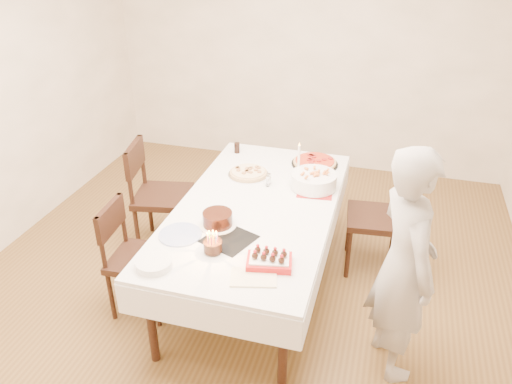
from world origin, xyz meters
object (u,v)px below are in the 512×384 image
(dining_table, at_px, (256,247))
(cola_glass, at_px, (237,148))
(layer_cake, at_px, (218,219))
(strawberry_box, at_px, (269,261))
(taper_candle, at_px, (299,161))
(person, at_px, (404,266))
(pasta_bowl, at_px, (314,180))
(chair_left_savory, at_px, (163,196))
(birthday_cake, at_px, (213,242))
(pizza_pepperoni, at_px, (315,162))
(pizza_white, at_px, (248,173))
(chair_left_dessert, at_px, (140,259))
(chair_right_savory, at_px, (375,218))

(dining_table, distance_m, cola_glass, 1.06)
(layer_cake, xyz_separation_m, strawberry_box, (0.46, -0.34, -0.02))
(taper_candle, relative_size, layer_cake, 1.24)
(dining_table, xyz_separation_m, person, (1.08, -0.51, 0.42))
(cola_glass, xyz_separation_m, strawberry_box, (0.71, -1.55, -0.01))
(pasta_bowl, height_order, layer_cake, pasta_bowl)
(pasta_bowl, bearing_deg, layer_cake, -126.43)
(strawberry_box, bearing_deg, chair_left_savory, 140.30)
(cola_glass, height_order, layer_cake, layer_cake)
(pasta_bowl, height_order, birthday_cake, birthday_cake)
(taper_candle, bearing_deg, chair_left_savory, -171.89)
(chair_left_savory, bearing_deg, pasta_bowl, 171.37)
(layer_cake, height_order, strawberry_box, layer_cake)
(pizza_pepperoni, xyz_separation_m, birthday_cake, (-0.40, -1.46, 0.06))
(person, bearing_deg, layer_cake, 57.91)
(pizza_white, bearing_deg, chair_left_savory, -170.88)
(taper_candle, bearing_deg, cola_glass, 150.47)
(chair_left_dessert, distance_m, taper_candle, 1.45)
(chair_right_savory, xyz_separation_m, pasta_bowl, (-0.50, -0.12, 0.34))
(pizza_pepperoni, distance_m, layer_cake, 1.25)
(dining_table, distance_m, layer_cake, 0.57)
(chair_left_savory, height_order, cola_glass, chair_left_savory)
(taper_candle, distance_m, layer_cake, 0.94)
(chair_right_savory, relative_size, cola_glass, 10.18)
(chair_left_dessert, bearing_deg, birthday_cake, 161.87)
(chair_right_savory, relative_size, pizza_pepperoni, 2.38)
(cola_glass, bearing_deg, pizza_pepperoni, -4.10)
(strawberry_box, bearing_deg, birthday_cake, 174.76)
(pizza_white, bearing_deg, taper_candle, 6.25)
(birthday_cake, bearing_deg, person, 6.39)
(dining_table, xyz_separation_m, birthday_cake, (-0.10, -0.64, 0.45))
(pasta_bowl, bearing_deg, pizza_pepperoni, 98.74)
(chair_left_savory, xyz_separation_m, strawberry_box, (1.23, -1.02, 0.29))
(dining_table, xyz_separation_m, taper_candle, (0.21, 0.51, 0.54))
(chair_left_savory, bearing_deg, layer_cake, 127.40)
(person, bearing_deg, taper_candle, 16.06)
(dining_table, height_order, birthday_cake, birthday_cake)
(chair_right_savory, bearing_deg, taper_candle, 175.26)
(pizza_pepperoni, height_order, strawberry_box, strawberry_box)
(pizza_white, height_order, layer_cake, layer_cake)
(pizza_pepperoni, distance_m, birthday_cake, 1.51)
(birthday_cake, height_order, strawberry_box, birthday_cake)
(taper_candle, height_order, birthday_cake, taper_candle)
(birthday_cake, bearing_deg, strawberry_box, -5.24)
(chair_left_dessert, xyz_separation_m, pasta_bowl, (1.11, 0.87, 0.37))
(pizza_pepperoni, bearing_deg, strawberry_box, -90.67)
(pasta_bowl, distance_m, strawberry_box, 1.08)
(chair_right_savory, bearing_deg, pizza_pepperoni, 146.44)
(pizza_pepperoni, relative_size, birthday_cake, 3.04)
(strawberry_box, bearing_deg, layer_cake, 143.64)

